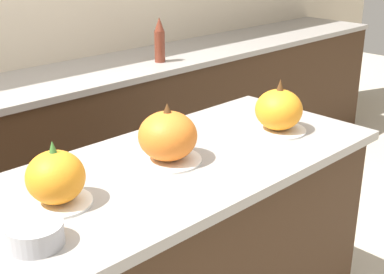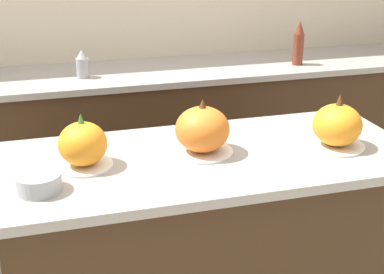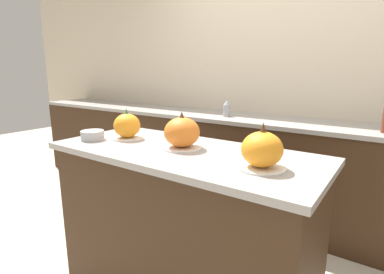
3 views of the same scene
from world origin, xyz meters
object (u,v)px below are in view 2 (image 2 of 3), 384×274
object	(u,v)px
pumpkin_cake_left	(83,145)
mixing_bowl	(39,183)
bottle_tall	(299,44)
bottle_short	(82,64)
pumpkin_cake_center	(202,130)
pumpkin_cake_right	(337,126)

from	to	relation	value
pumpkin_cake_left	mixing_bowl	distance (m)	0.22
pumpkin_cake_left	mixing_bowl	size ratio (longest dim) A/B	1.40
bottle_tall	bottle_short	bearing A→B (deg)	178.00
pumpkin_cake_center	bottle_tall	size ratio (longest dim) A/B	0.88
bottle_tall	mixing_bowl	bearing A→B (deg)	-140.15
pumpkin_cake_center	pumpkin_cake_right	xyz separation A→B (m)	(0.50, -0.08, -0.00)
pumpkin_cake_left	pumpkin_cake_right	bearing A→B (deg)	-4.50
pumpkin_cake_right	pumpkin_cake_center	bearing A→B (deg)	170.83
pumpkin_cake_left	mixing_bowl	world-z (taller)	pumpkin_cake_left
pumpkin_cake_center	mixing_bowl	size ratio (longest dim) A/B	1.62
pumpkin_cake_left	bottle_short	bearing A→B (deg)	85.31
bottle_tall	pumpkin_cake_left	bearing A→B (deg)	-140.74
bottle_tall	bottle_short	size ratio (longest dim) A/B	1.71
pumpkin_cake_left	bottle_tall	bearing A→B (deg)	39.26
pumpkin_cake_center	mixing_bowl	distance (m)	0.61
pumpkin_cake_left	bottle_tall	xyz separation A→B (m)	(1.35, 1.10, 0.06)
bottle_tall	mixing_bowl	distance (m)	1.96
pumpkin_cake_right	mixing_bowl	bearing A→B (deg)	-175.92
bottle_short	pumpkin_cake_right	bearing A→B (deg)	-55.42
pumpkin_cake_right	bottle_short	distance (m)	1.48
pumpkin_cake_left	mixing_bowl	bearing A→B (deg)	-135.36
pumpkin_cake_center	pumpkin_cake_left	bearing A→B (deg)	-178.99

